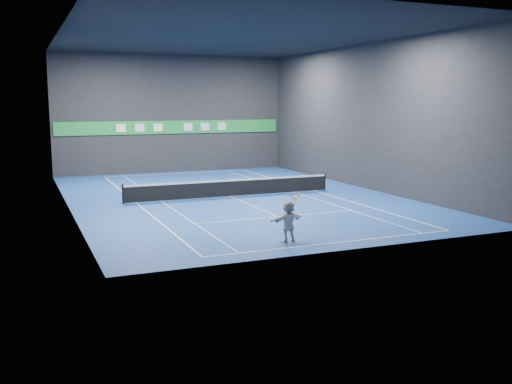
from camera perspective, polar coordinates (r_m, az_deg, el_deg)
name	(u,v)px	position (r m, az deg, el deg)	size (l,w,h in m)	color
ground	(231,197)	(33.07, -2.50, -0.46)	(26.00, 26.00, 0.00)	#1B4396
ceiling	(230,37)	(32.82, -2.61, 15.23)	(26.00, 26.00, 0.00)	black
wall_back	(172,114)	(45.05, -8.35, 7.71)	(18.00, 0.10, 9.00)	#252528
wall_front	(356,128)	(20.94, 9.96, 6.34)	(18.00, 0.10, 9.00)	#252528
wall_left	(64,120)	(30.70, -18.63, 6.80)	(0.10, 26.00, 9.00)	#252528
wall_right	(365,117)	(36.74, 10.84, 7.38)	(0.10, 26.00, 9.00)	#252528
baseline_near	(337,242)	(22.52, 8.13, -5.02)	(10.98, 0.08, 0.01)	white
baseline_far	(177,173)	(44.30, -7.86, 1.86)	(10.98, 0.08, 0.01)	white
sideline_doubles_left	(136,203)	(31.61, -11.87, -1.08)	(0.08, 23.78, 0.01)	white
sideline_doubles_right	(315,191)	(35.33, 5.88, 0.11)	(0.08, 23.78, 0.01)	white
sideline_singles_left	(161,201)	(31.90, -9.44, -0.92)	(0.06, 23.78, 0.01)	white
sideline_singles_right	(295,192)	(34.69, 3.88, -0.03)	(0.06, 23.78, 0.01)	white
service_line_near	(278,217)	(27.26, 2.19, -2.49)	(8.23, 0.06, 0.01)	white
service_line_far	(199,182)	(39.07, -5.77, 0.96)	(8.23, 0.06, 0.01)	white
center_service_line	(231,197)	(33.07, -2.50, -0.46)	(0.06, 12.80, 0.01)	white
player	(288,221)	(22.31, 3.25, -2.93)	(1.51, 0.48, 1.63)	silver
tennis_ball	(285,171)	(22.11, 2.95, 2.12)	(0.07, 0.07, 0.07)	#BAD122
tennis_net	(231,187)	(32.99, -2.51, 0.46)	(12.50, 0.10, 1.07)	black
sponsor_banner	(173,127)	(45.02, -8.30, 6.43)	(17.64, 0.11, 1.00)	green
tennis_racket	(295,197)	(22.32, 3.93, -0.53)	(0.48, 0.34, 0.64)	red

